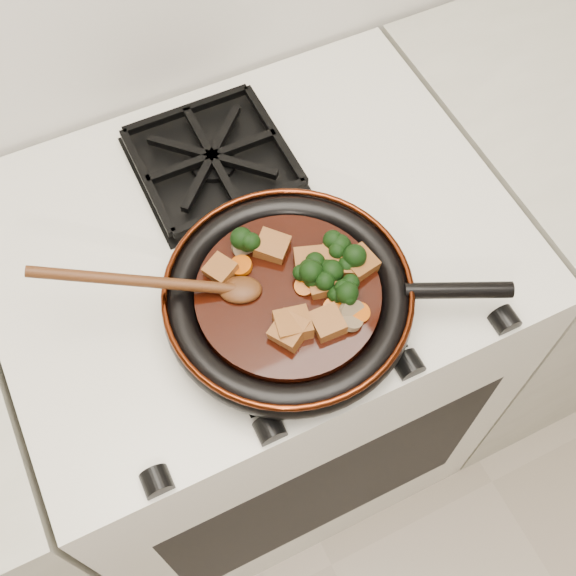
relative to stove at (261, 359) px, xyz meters
name	(u,v)px	position (x,y,z in m)	size (l,w,h in m)	color
stove	(261,359)	(0.00, 0.00, 0.00)	(0.76, 0.60, 0.90)	silver
burner_grate_front	(293,306)	(0.00, -0.14, 0.46)	(0.23, 0.23, 0.03)	black
burner_grate_back	(213,160)	(0.00, 0.14, 0.46)	(0.23, 0.23, 0.03)	black
skillet	(290,298)	(-0.01, -0.14, 0.49)	(0.43, 0.33, 0.05)	black
braising_sauce	(288,296)	(-0.01, -0.14, 0.50)	(0.24, 0.24, 0.02)	black
tofu_cube_0	(359,264)	(0.09, -0.15, 0.52)	(0.04, 0.04, 0.02)	brown
tofu_cube_1	(293,325)	(-0.02, -0.19, 0.52)	(0.04, 0.04, 0.02)	brown
tofu_cube_2	(312,263)	(0.04, -0.12, 0.52)	(0.04, 0.05, 0.02)	brown
tofu_cube_3	(328,323)	(0.02, -0.21, 0.52)	(0.04, 0.04, 0.02)	brown
tofu_cube_4	(323,286)	(0.04, -0.15, 0.52)	(0.04, 0.03, 0.02)	brown
tofu_cube_5	(337,262)	(0.07, -0.13, 0.52)	(0.04, 0.04, 0.02)	brown
tofu_cube_6	(272,247)	(0.00, -0.07, 0.52)	(0.04, 0.04, 0.02)	brown
tofu_cube_7	(221,270)	(-0.07, -0.08, 0.52)	(0.04, 0.03, 0.02)	brown
tofu_cube_8	(289,331)	(-0.03, -0.19, 0.52)	(0.04, 0.04, 0.02)	brown
broccoli_floret_0	(323,280)	(0.04, -0.15, 0.52)	(0.06, 0.06, 0.05)	black
broccoli_floret_1	(347,259)	(0.08, -0.13, 0.52)	(0.06, 0.06, 0.05)	black
broccoli_floret_2	(344,292)	(0.05, -0.18, 0.52)	(0.06, 0.06, 0.05)	black
broccoli_floret_3	(345,248)	(0.09, -0.12, 0.52)	(0.06, 0.06, 0.05)	black
broccoli_floret_4	(246,240)	(-0.03, -0.05, 0.52)	(0.06, 0.06, 0.06)	black
broccoli_floret_5	(309,271)	(0.03, -0.13, 0.52)	(0.06, 0.06, 0.06)	black
carrot_coin_0	(322,259)	(0.05, -0.12, 0.51)	(0.03, 0.03, 0.01)	#B14604
carrot_coin_1	(241,266)	(-0.05, -0.08, 0.51)	(0.03, 0.03, 0.01)	#B14604
carrot_coin_2	(322,254)	(0.06, -0.11, 0.51)	(0.03, 0.03, 0.01)	#B14604
carrot_coin_3	(305,286)	(0.01, -0.14, 0.51)	(0.03, 0.03, 0.01)	#B14604
carrot_coin_4	(333,308)	(0.03, -0.19, 0.51)	(0.03, 0.03, 0.01)	#B14604
carrot_coin_5	(359,313)	(0.06, -0.21, 0.51)	(0.03, 0.03, 0.01)	#B14604
mushroom_slice_0	(349,319)	(0.04, -0.21, 0.52)	(0.04, 0.04, 0.01)	brown
mushroom_slice_1	(342,256)	(0.08, -0.13, 0.52)	(0.03, 0.03, 0.01)	brown
mushroom_slice_2	(244,246)	(-0.03, -0.06, 0.52)	(0.03, 0.03, 0.01)	brown
mushroom_slice_3	(352,313)	(0.05, -0.21, 0.52)	(0.04, 0.04, 0.01)	brown
wooden_spoon	(179,284)	(-0.13, -0.08, 0.53)	(0.16, 0.09, 0.26)	#4A260F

